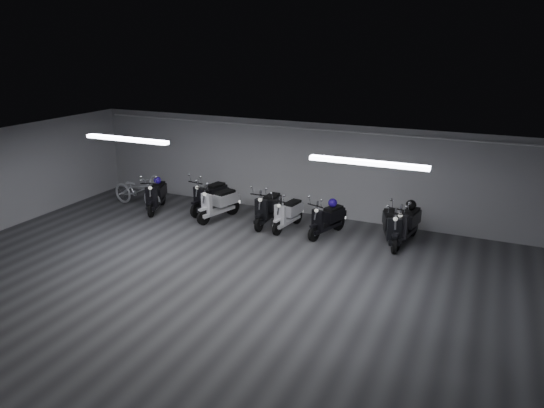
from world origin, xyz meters
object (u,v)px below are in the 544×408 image
at_px(scooter_3, 268,203).
at_px(helmet_1, 157,180).
at_px(scooter_0, 156,191).
at_px(bicycle, 137,187).
at_px(scooter_7, 327,214).
at_px(helmet_0, 333,203).
at_px(scooter_1, 209,191).
at_px(scooter_9, 407,219).
at_px(scooter_8, 392,221).
at_px(helmet_2, 411,205).
at_px(scooter_6, 288,209).
at_px(scooter_2, 218,198).

bearing_deg(scooter_3, helmet_1, -179.42).
distance_m(scooter_0, bicycle, 0.83).
relative_size(scooter_7, helmet_0, 6.71).
distance_m(bicycle, helmet_0, 6.38).
relative_size(bicycle, helmet_0, 8.04).
height_order(scooter_1, scooter_7, scooter_1).
relative_size(scooter_3, scooter_7, 1.07).
xyz_separation_m(scooter_0, scooter_9, (7.50, 0.54, 0.03)).
xyz_separation_m(scooter_0, scooter_3, (3.65, 0.31, 0.01)).
height_order(scooter_8, bicycle, scooter_8).
relative_size(scooter_1, helmet_2, 6.51).
bearing_deg(helmet_2, helmet_0, -169.10).
bearing_deg(helmet_1, scooter_8, 0.57).
bearing_deg(scooter_7, scooter_3, -164.60).
bearing_deg(scooter_0, scooter_8, -17.51).
bearing_deg(helmet_1, scooter_9, 2.40).
relative_size(scooter_3, scooter_8, 1.02).
xyz_separation_m(scooter_1, scooter_7, (3.89, -0.37, -0.06)).
relative_size(scooter_6, scooter_8, 0.94).
bearing_deg(scooter_1, scooter_0, -150.62).
distance_m(scooter_8, bicycle, 7.99).
height_order(scooter_0, scooter_3, scooter_3).
relative_size(scooter_0, helmet_1, 7.47).
height_order(scooter_2, scooter_3, scooter_2).
height_order(scooter_6, helmet_0, scooter_6).
xyz_separation_m(scooter_6, bicycle, (-5.14, -0.09, 0.04)).
xyz_separation_m(helmet_0, helmet_2, (2.00, 0.39, 0.10)).
relative_size(scooter_1, scooter_2, 1.02).
bearing_deg(scooter_7, bicycle, -160.14).
bearing_deg(helmet_2, scooter_3, -172.97).
bearing_deg(scooter_2, scooter_8, 18.81).
xyz_separation_m(scooter_3, helmet_0, (1.89, 0.09, 0.23)).
relative_size(scooter_6, helmet_0, 6.60).
bearing_deg(scooter_3, helmet_2, 6.29).
relative_size(scooter_9, helmet_0, 7.43).
distance_m(scooter_9, bicycle, 8.33).
bearing_deg(scooter_0, helmet_1, 90.00).
relative_size(scooter_7, helmet_1, 7.08).
xyz_separation_m(scooter_3, scooter_6, (0.67, -0.11, -0.05)).
xyz_separation_m(scooter_2, scooter_8, (5.03, 0.19, -0.02)).
distance_m(scooter_0, scooter_1, 1.67).
bearing_deg(scooter_6, helmet_0, 17.88).
bearing_deg(bicycle, helmet_0, -79.81).
bearing_deg(scooter_2, scooter_3, 24.41).
bearing_deg(scooter_9, scooter_8, -133.23).
bearing_deg(scooter_1, scooter_8, 7.16).
bearing_deg(helmet_2, scooter_9, -99.87).
relative_size(scooter_7, scooter_8, 0.96).
height_order(scooter_7, scooter_8, scooter_8).
xyz_separation_m(helmet_1, helmet_2, (7.62, 0.57, 0.06)).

